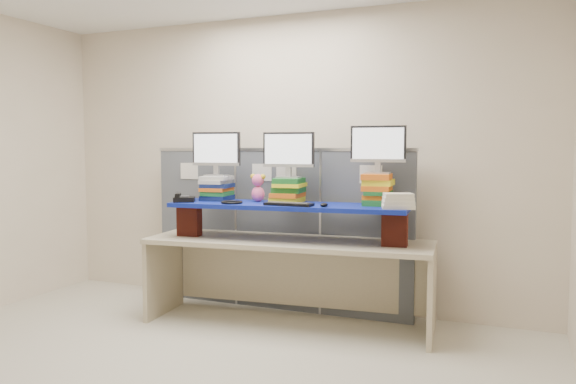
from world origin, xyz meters
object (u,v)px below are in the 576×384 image
at_px(monitor_center, 289,152).
at_px(keyboard, 289,204).
at_px(blue_board, 288,206).
at_px(monitor_right, 378,146).
at_px(desk, 288,257).
at_px(desk_phone, 183,199).
at_px(monitor_left, 216,151).

distance_m(monitor_center, keyboard, 0.51).
bearing_deg(blue_board, monitor_center, 104.99).
bearing_deg(monitor_right, desk, -170.96).
distance_m(blue_board, desk_phone, 0.93).
height_order(monitor_right, keyboard, monitor_right).
distance_m(desk, monitor_right, 1.21).
bearing_deg(monitor_left, blue_board, -9.38).
distance_m(desk, monitor_center, 0.91).
height_order(blue_board, monitor_right, monitor_right).
height_order(blue_board, monitor_left, monitor_left).
distance_m(monitor_right, keyboard, 0.88).
bearing_deg(blue_board, desk_phone, -172.38).
xyz_separation_m(monitor_center, desk_phone, (-0.87, -0.32, -0.41)).
bearing_deg(desk_phone, monitor_left, 26.50).
bearing_deg(desk, blue_board, -5.34).
height_order(desk, blue_board, blue_board).
relative_size(blue_board, desk_phone, 8.70).
height_order(desk, desk_phone, desk_phone).
height_order(monitor_right, desk_phone, monitor_right).
height_order(monitor_left, monitor_right, monitor_right).
bearing_deg(monitor_left, desk, -9.38).
relative_size(desk, monitor_right, 5.47).
xyz_separation_m(monitor_right, keyboard, (-0.66, -0.33, -0.47)).
relative_size(keyboard, desk_phone, 1.73).
xyz_separation_m(desk, monitor_center, (-0.04, 0.11, 0.90)).
xyz_separation_m(blue_board, monitor_right, (0.73, 0.19, 0.50)).
height_order(blue_board, keyboard, keyboard).
distance_m(monitor_center, desk_phone, 1.01).
xyz_separation_m(monitor_center, monitor_right, (0.77, 0.07, 0.05)).
relative_size(desk, desk_phone, 10.71).
bearing_deg(keyboard, monitor_center, 113.57).
height_order(keyboard, desk_phone, desk_phone).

